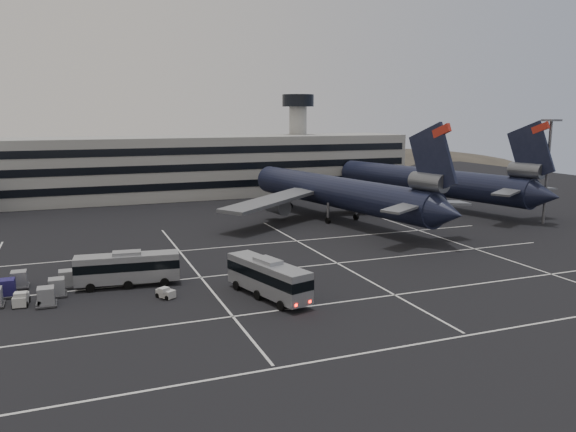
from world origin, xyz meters
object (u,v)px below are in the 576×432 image
Objects in this scene: bus_far at (127,267)px; uld_cluster at (32,288)px; trijet_main at (338,192)px; bus_near at (268,276)px; tug_a at (21,299)px.

uld_cluster is at bearing 96.65° from bus_far.
trijet_main is 4.69× the size of bus_near.
trijet_main is 48.16m from bus_far.
bus_near is 1.18× the size of uld_cluster.
trijet_main is 23.05× the size of tug_a.
tug_a is (-50.40, -30.12, -4.58)m from trijet_main.
tug_a is (-24.24, 6.62, -1.63)m from bus_near.
bus_near is 25.18m from tug_a.
uld_cluster reaches higher than tug_a.
bus_near reaches higher than bus_far.
tug_a is 2.93m from uld_cluster.
tug_a is at bearing 110.94° from bus_far.
tug_a is (-10.81, -2.87, -1.53)m from bus_far.
bus_near is at bearing -119.15° from bus_far.
trijet_main is at bearing 28.93° from uld_cluster.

